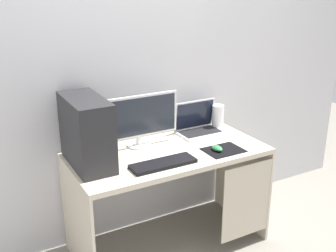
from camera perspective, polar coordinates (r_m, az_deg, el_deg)
ground_plane at (r=3.12m, az=0.00°, el=-15.88°), size 8.00×8.00×0.00m
wall_back at (r=2.91m, az=-3.46°, el=9.45°), size 4.00×0.05×2.60m
desk at (r=2.83m, az=0.41°, el=-6.37°), size 1.33×0.64×0.73m
pc_tower at (r=2.54m, az=-11.25°, el=-0.82°), size 0.21×0.47×0.43m
monitor at (r=2.78m, az=-4.09°, el=0.90°), size 0.58×0.17×0.36m
laptop at (r=3.09m, az=4.32°, el=-0.09°), size 0.34×0.24×0.24m
speaker at (r=3.19m, az=6.93°, el=1.32°), size 0.09×0.09×0.18m
keyboard at (r=2.56m, az=-0.68°, el=-5.25°), size 0.42×0.14×0.02m
mousepad at (r=2.80m, az=7.70°, el=-3.34°), size 0.26×0.20×0.00m
mouse_left at (r=2.77m, az=6.85°, el=-3.08°), size 0.06×0.10×0.03m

